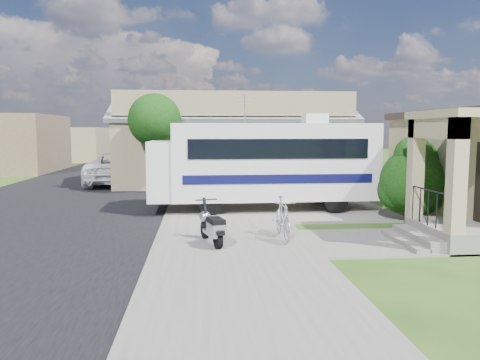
{
  "coord_description": "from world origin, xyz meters",
  "views": [
    {
      "loc": [
        -1.83,
        -12.53,
        2.89
      ],
      "look_at": [
        -0.5,
        2.5,
        1.3
      ],
      "focal_mm": 35.0,
      "sensor_mm": 36.0,
      "label": 1
    }
  ],
  "objects": [
    {
      "name": "garden_hose",
      "position": [
        3.79,
        -0.45,
        0.08
      ],
      "size": [
        0.36,
        0.36,
        0.16
      ],
      "primitive_type": "cylinder",
      "color": "#136316",
      "rests_on": "ground"
    },
    {
      "name": "street_tree_c",
      "position": [
        -3.7,
        28.05,
        3.1
      ],
      "size": [
        2.44,
        2.4,
        4.42
      ],
      "color": "black",
      "rests_on": "ground"
    },
    {
      "name": "pickup_truck",
      "position": [
        -6.18,
        13.17,
        0.86
      ],
      "size": [
        3.08,
        6.29,
        1.72
      ],
      "primitive_type": "imported",
      "rotation": [
        0.0,
        0.0,
        3.18
      ],
      "color": "silver",
      "rests_on": "ground"
    },
    {
      "name": "sidewalk_slab",
      "position": [
        -1.0,
        10.0,
        0.03
      ],
      "size": [
        4.0,
        80.0,
        0.06
      ],
      "primitive_type": "cube",
      "color": "#636159",
      "rests_on": "ground"
    },
    {
      "name": "walk_slab",
      "position": [
        3.0,
        -1.0,
        0.03
      ],
      "size": [
        4.0,
        3.0,
        0.05
      ],
      "primitive_type": "cube",
      "color": "#636159",
      "rests_on": "ground"
    },
    {
      "name": "street_tree_b",
      "position": [
        -3.7,
        19.05,
        3.39
      ],
      "size": [
        2.44,
        2.4,
        4.73
      ],
      "color": "black",
      "rests_on": "ground"
    },
    {
      "name": "scooter",
      "position": [
        -1.5,
        -1.03,
        0.49
      ],
      "size": [
        0.76,
        1.64,
        1.09
      ],
      "rotation": [
        0.0,
        0.0,
        0.26
      ],
      "color": "black",
      "rests_on": "ground"
    },
    {
      "name": "van",
      "position": [
        -6.75,
        19.72,
        0.8
      ],
      "size": [
        2.94,
        5.76,
        1.6
      ],
      "primitive_type": "imported",
      "rotation": [
        0.0,
        0.0,
        -0.13
      ],
      "color": "silver",
      "rests_on": "ground"
    },
    {
      "name": "distant_bldg_near",
      "position": [
        -15.0,
        34.0,
        1.6
      ],
      "size": [
        8.0,
        7.0,
        3.2
      ],
      "primitive_type": "cube",
      "color": "#837252",
      "rests_on": "ground"
    },
    {
      "name": "warehouse",
      "position": [
        0.0,
        13.97,
        1.99
      ],
      "size": [
        12.5,
        8.4,
        5.04
      ],
      "color": "#837252",
      "rests_on": "ground"
    },
    {
      "name": "bicycle",
      "position": [
        0.36,
        -0.56,
        0.55
      ],
      "size": [
        0.52,
        1.82,
        1.09
      ],
      "primitive_type": "imported",
      "rotation": [
        0.0,
        0.0,
        0.0
      ],
      "color": "#A8A8B0",
      "rests_on": "ground"
    },
    {
      "name": "street_tree_a",
      "position": [
        -3.7,
        9.05,
        3.25
      ],
      "size": [
        2.44,
        2.4,
        4.58
      ],
      "color": "black",
      "rests_on": "ground"
    },
    {
      "name": "shrub",
      "position": [
        4.93,
        1.61,
        1.4
      ],
      "size": [
        2.23,
        2.12,
        2.73
      ],
      "color": "black",
      "rests_on": "ground"
    },
    {
      "name": "driveway_slab",
      "position": [
        1.5,
        4.5,
        0.03
      ],
      "size": [
        7.0,
        6.0,
        0.05
      ],
      "primitive_type": "cube",
      "color": "#636159",
      "rests_on": "ground"
    },
    {
      "name": "motorhome",
      "position": [
        0.55,
        4.28,
        1.77
      ],
      "size": [
        8.08,
        2.72,
        4.13
      ],
      "rotation": [
        0.0,
        0.0,
        0.01
      ],
      "color": "silver",
      "rests_on": "ground"
    },
    {
      "name": "ground",
      "position": [
        0.0,
        0.0,
        0.0
      ],
      "size": [
        120.0,
        120.0,
        0.0
      ],
      "primitive_type": "plane",
      "color": "#254813"
    },
    {
      "name": "street_slab",
      "position": [
        -7.5,
        10.0,
        0.01
      ],
      "size": [
        9.0,
        80.0,
        0.02
      ],
      "primitive_type": "cube",
      "color": "black",
      "rests_on": "ground"
    }
  ]
}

